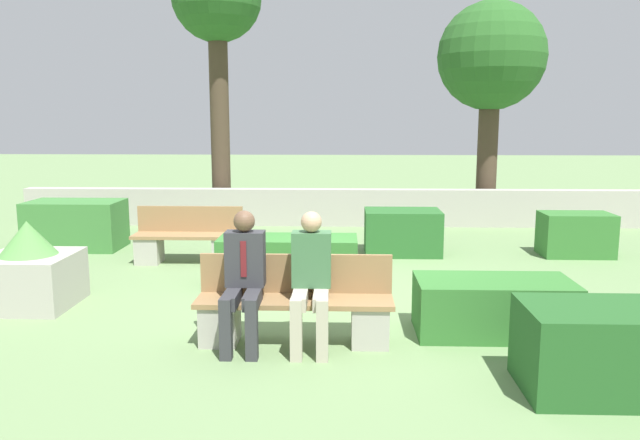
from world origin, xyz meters
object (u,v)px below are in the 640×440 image
bench_left_side (188,242)px  tree_center_left (491,60)px  person_seated_man (244,273)px  person_seated_woman (311,275)px  planter_corner_left (30,271)px  tree_leftmost (217,8)px  bench_front (295,310)px

bench_left_side → tree_center_left: size_ratio=0.36×
bench_left_side → person_seated_man: size_ratio=1.24×
person_seated_woman → planter_corner_left: bearing=160.0°
bench_left_side → tree_leftmost: (-0.24, 4.02, 4.13)m
bench_left_side → planter_corner_left: (-1.31, -2.29, 0.11)m
tree_leftmost → tree_center_left: size_ratio=1.23×
planter_corner_left → tree_leftmost: bearing=80.3°
bench_front → bench_left_side: size_ratio=1.18×
bench_left_side → person_seated_woman: (2.07, -3.52, 0.41)m
person_seated_man → planter_corner_left: person_seated_man is taller
bench_front → bench_left_side: (-1.91, 3.38, -0.01)m
planter_corner_left → tree_leftmost: size_ratio=0.18×
planter_corner_left → tree_center_left: tree_center_left is taller
bench_front → person_seated_woman: person_seated_woman is taller
tree_leftmost → planter_corner_left: bearing=-99.7°
bench_front → tree_center_left: bearing=64.4°
bench_left_side → person_seated_woman: size_ratio=1.24×
tree_leftmost → person_seated_man: bearing=-77.6°
bench_left_side → tree_center_left: (5.44, 3.99, 3.06)m
person_seated_man → tree_leftmost: 8.57m
bench_front → planter_corner_left: (-3.22, 1.09, 0.09)m
planter_corner_left → tree_leftmost: (1.08, 6.31, 4.03)m
person_seated_woman → tree_center_left: 8.65m
person_seated_man → tree_leftmost: (-1.66, 7.54, 3.72)m
planter_corner_left → tree_leftmost: 7.56m
tree_leftmost → person_seated_woman: bearing=-73.0°
planter_corner_left → tree_center_left: (6.75, 6.28, 2.96)m
planter_corner_left → tree_center_left: size_ratio=0.22×
bench_front → tree_leftmost: tree_leftmost is taller
person_seated_man → bench_left_side: bearing=112.0°
person_seated_man → tree_center_left: size_ratio=0.29×
person_seated_man → person_seated_woman: (0.65, -0.00, -0.00)m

